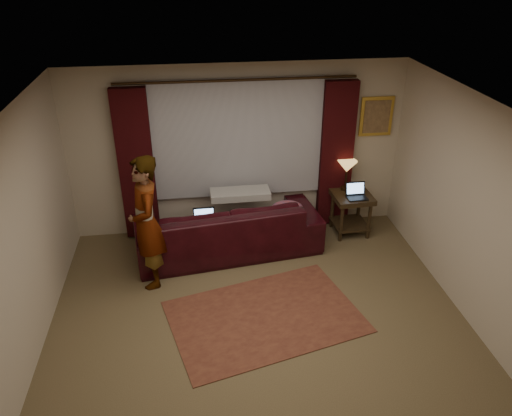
{
  "coord_description": "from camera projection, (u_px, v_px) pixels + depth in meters",
  "views": [
    {
      "loc": [
        -0.67,
        -4.48,
        4.05
      ],
      "look_at": [
        0.1,
        1.2,
        1.0
      ],
      "focal_mm": 35.0,
      "sensor_mm": 36.0,
      "label": 1
    }
  ],
  "objects": [
    {
      "name": "drape_left",
      "position": [
        136.0,
        166.0,
        7.26
      ],
      "size": [
        0.5,
        0.14,
        2.3
      ],
      "primitive_type": "cube",
      "color": "black",
      "rests_on": "floor"
    },
    {
      "name": "wall_left",
      "position": [
        15.0,
        254.0,
        4.99
      ],
      "size": [
        0.02,
        5.0,
        2.6
      ],
      "primitive_type": "cube",
      "color": "#BCAE97",
      "rests_on": "ground"
    },
    {
      "name": "picture_frame",
      "position": [
        376.0,
        116.0,
        7.49
      ],
      "size": [
        0.5,
        0.04,
        0.6
      ],
      "primitive_type": "cube",
      "color": "gold",
      "rests_on": "wall_back"
    },
    {
      "name": "sheer_curtain",
      "position": [
        238.0,
        139.0,
        7.33
      ],
      "size": [
        2.5,
        0.05,
        1.8
      ],
      "primitive_type": "cube",
      "color": "#A0A0A7",
      "rests_on": "wall_back"
    },
    {
      "name": "laptop_sofa",
      "position": [
        204.0,
        219.0,
        6.96
      ],
      "size": [
        0.31,
        0.34,
        0.22
      ],
      "primitive_type": null,
      "rotation": [
        0.0,
        0.0,
        0.02
      ],
      "color": "black",
      "rests_on": "sofa"
    },
    {
      "name": "area_rug",
      "position": [
        265.0,
        316.0,
        6.11
      ],
      "size": [
        2.55,
        2.01,
        0.01
      ],
      "primitive_type": "cube",
      "rotation": [
        0.0,
        0.0,
        0.25
      ],
      "color": "brown",
      "rests_on": "floor"
    },
    {
      "name": "drape_right",
      "position": [
        336.0,
        156.0,
        7.62
      ],
      "size": [
        0.5,
        0.14,
        2.3
      ],
      "primitive_type": "cube",
      "color": "black",
      "rests_on": "floor"
    },
    {
      "name": "wall_back",
      "position": [
        238.0,
        151.0,
        7.48
      ],
      "size": [
        5.0,
        0.02,
        2.6
      ],
      "primitive_type": "cube",
      "color": "#BCAE97",
      "rests_on": "ground"
    },
    {
      "name": "wall_right",
      "position": [
        482.0,
        221.0,
        5.59
      ],
      "size": [
        0.02,
        5.0,
        2.6
      ],
      "primitive_type": "cube",
      "color": "#BCAE97",
      "rests_on": "ground"
    },
    {
      "name": "throw_blanket",
      "position": [
        240.0,
        176.0,
        7.2
      ],
      "size": [
        0.87,
        0.35,
        0.1
      ],
      "primitive_type": "cube",
      "rotation": [
        0.0,
        0.0,
        0.0
      ],
      "color": "#9F9D99",
      "rests_on": "sofa"
    },
    {
      "name": "sofa",
      "position": [
        228.0,
        218.0,
        7.21
      ],
      "size": [
        2.78,
        1.48,
        1.07
      ],
      "primitive_type": "imported",
      "rotation": [
        0.0,
        0.0,
        3.27
      ],
      "color": "black",
      "rests_on": "floor"
    },
    {
      "name": "floor",
      "position": [
        261.0,
        330.0,
        5.9
      ],
      "size": [
        5.0,
        5.0,
        0.01
      ],
      "primitive_type": "cube",
      "color": "brown",
      "rests_on": "ground"
    },
    {
      "name": "curtain_rod",
      "position": [
        237.0,
        80.0,
        6.87
      ],
      "size": [
        0.04,
        0.04,
        3.4
      ],
      "primitive_type": "cylinder",
      "color": "#302011",
      "rests_on": "wall_back"
    },
    {
      "name": "end_table",
      "position": [
        350.0,
        214.0,
        7.75
      ],
      "size": [
        0.6,
        0.6,
        0.66
      ],
      "primitive_type": "cube",
      "rotation": [
        0.0,
        0.0,
        0.04
      ],
      "color": "black",
      "rests_on": "floor"
    },
    {
      "name": "laptop_table",
      "position": [
        358.0,
        192.0,
        7.44
      ],
      "size": [
        0.3,
        0.33,
        0.22
      ],
      "primitive_type": null,
      "rotation": [
        0.0,
        0.0,
        0.02
      ],
      "color": "black",
      "rests_on": "end_table"
    },
    {
      "name": "tiffany_lamp",
      "position": [
        346.0,
        175.0,
        7.64
      ],
      "size": [
        0.36,
        0.36,
        0.48
      ],
      "primitive_type": null,
      "rotation": [
        0.0,
        0.0,
        -0.22
      ],
      "color": "olive",
      "rests_on": "end_table"
    },
    {
      "name": "person",
      "position": [
        146.0,
        223.0,
        6.34
      ],
      "size": [
        0.63,
        0.63,
        1.8
      ],
      "primitive_type": "imported",
      "rotation": [
        0.0,
        0.0,
        -1.36
      ],
      "color": "#9F9D99",
      "rests_on": "floor"
    },
    {
      "name": "ceiling",
      "position": [
        263.0,
        118.0,
        4.68
      ],
      "size": [
        5.0,
        5.0,
        0.02
      ],
      "primitive_type": "cube",
      "color": "silver",
      "rests_on": "ground"
    },
    {
      "name": "clothing_pile",
      "position": [
        287.0,
        209.0,
        7.24
      ],
      "size": [
        0.57,
        0.51,
        0.2
      ],
      "primitive_type": "ellipsoid",
      "rotation": [
        0.0,
        0.0,
        0.37
      ],
      "color": "#814259",
      "rests_on": "sofa"
    }
  ]
}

